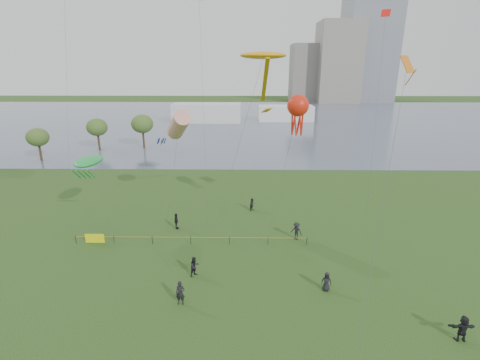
{
  "coord_description": "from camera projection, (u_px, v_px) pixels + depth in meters",
  "views": [
    {
      "loc": [
        0.42,
        -19.12,
        17.6
      ],
      "look_at": [
        0.0,
        10.0,
        8.0
      ],
      "focal_mm": 26.0,
      "sensor_mm": 36.0,
      "label": 1
    }
  ],
  "objects": [
    {
      "name": "building_low",
      "position": [
        307.0,
        73.0,
        178.4
      ],
      "size": [
        16.0,
        18.0,
        28.0
      ],
      "primitive_type": "cube",
      "color": "slate",
      "rests_on": "ground_plane"
    },
    {
      "name": "ground_plane",
      "position": [
        238.0,
        337.0,
        23.68
      ],
      "size": [
        400.0,
        400.0,
        0.0
      ],
      "primitive_type": "plane",
      "color": "#1D3A12"
    },
    {
      "name": "kite_creature",
      "position": [
        89.0,
        161.0,
        37.9
      ],
      "size": [
        5.34,
        7.65,
        8.17
      ],
      "rotation": [
        0.0,
        0.0,
        0.2
      ],
      "color": "#3F3F42"
    },
    {
      "name": "spectator_e",
      "position": [
        463.0,
        329.0,
        23.12
      ],
      "size": [
        1.77,
        0.58,
        1.9
      ],
      "primitive_type": "imported",
      "rotation": [
        0.0,
        0.0,
        3.13
      ],
      "color": "black",
      "rests_on": "ground_plane"
    },
    {
      "name": "spectator_d",
      "position": [
        326.0,
        282.0,
        28.36
      ],
      "size": [
        0.91,
        0.7,
        1.66
      ],
      "primitive_type": "imported",
      "rotation": [
        0.0,
        0.0,
        -0.23
      ],
      "color": "black",
      "rests_on": "ground_plane"
    },
    {
      "name": "lake",
      "position": [
        244.0,
        120.0,
        118.63
      ],
      "size": [
        400.0,
        120.0,
        0.08
      ],
      "primitive_type": "cube",
      "color": "slate",
      "rests_on": "ground_plane"
    },
    {
      "name": "spectator_g",
      "position": [
        252.0,
        204.0,
        44.19
      ],
      "size": [
        0.99,
        1.0,
        1.63
      ],
      "primitive_type": "imported",
      "rotation": [
        0.0,
        0.0,
        0.82
      ],
      "color": "black",
      "rests_on": "ground_plane"
    },
    {
      "name": "spectator_a",
      "position": [
        195.0,
        266.0,
        30.35
      ],
      "size": [
        1.1,
        1.12,
        1.82
      ],
      "primitive_type": "imported",
      "rotation": [
        0.0,
        0.0,
        0.86
      ],
      "color": "black",
      "rests_on": "ground_plane"
    },
    {
      "name": "spectator_f",
      "position": [
        180.0,
        293.0,
        26.69
      ],
      "size": [
        0.74,
        0.5,
        1.96
      ],
      "primitive_type": "imported",
      "rotation": [
        0.0,
        0.0,
        -0.05
      ],
      "color": "black",
      "rests_on": "ground_plane"
    },
    {
      "name": "fence",
      "position": [
        132.0,
        239.0,
        36.0
      ],
      "size": [
        24.07,
        0.07,
        1.05
      ],
      "color": "black",
      "rests_on": "ground_plane"
    },
    {
      "name": "kite_stingray",
      "position": [
        263.0,
        56.0,
        34.86
      ],
      "size": [
        7.6,
        9.95,
        18.97
      ],
      "rotation": [
        0.0,
        0.0,
        -0.18
      ],
      "color": "#3F3F42"
    },
    {
      "name": "spectator_c",
      "position": [
        176.0,
        221.0,
        39.15
      ],
      "size": [
        0.68,
        1.15,
        1.84
      ],
      "primitive_type": "imported",
      "rotation": [
        0.0,
        0.0,
        1.8
      ],
      "color": "black",
      "rests_on": "ground_plane"
    },
    {
      "name": "building_mid",
      "position": [
        338.0,
        63.0,
        170.94
      ],
      "size": [
        20.0,
        20.0,
        38.0
      ],
      "primitive_type": "cube",
      "color": "gray",
      "rests_on": "ground_plane"
    },
    {
      "name": "pavilion_right",
      "position": [
        286.0,
        113.0,
        115.77
      ],
      "size": [
        18.0,
        7.0,
        5.0
      ],
      "primitive_type": "cube",
      "color": "white",
      "rests_on": "ground_plane"
    },
    {
      "name": "kite_octopus",
      "position": [
        298.0,
        106.0,
        33.87
      ],
      "size": [
        4.11,
        4.49,
        14.98
      ],
      "rotation": [
        0.0,
        0.0,
        -0.41
      ],
      "color": "#3F3F42"
    },
    {
      "name": "kite_delta",
      "position": [
        406.0,
        77.0,
        27.29
      ],
      "size": [
        8.47,
        16.83,
        18.41
      ],
      "rotation": [
        0.0,
        0.0,
        -0.26
      ],
      "color": "#3F3F42"
    },
    {
      "name": "trees",
      "position": [
        68.0,
        130.0,
        69.94
      ],
      "size": [
        30.35,
        19.32,
        7.67
      ],
      "color": "#372619",
      "rests_on": "ground_plane"
    },
    {
      "name": "pavilion_left",
      "position": [
        207.0,
        113.0,
        113.11
      ],
      "size": [
        22.0,
        8.0,
        6.0
      ],
      "primitive_type": "cube",
      "color": "silver",
      "rests_on": "ground_plane"
    },
    {
      "name": "kite_windsock",
      "position": [
        179.0,
        125.0,
        39.24
      ],
      "size": [
        4.3,
        6.03,
        13.18
      ],
      "rotation": [
        0.0,
        0.0,
        0.01
      ],
      "color": "#3F3F42"
    },
    {
      "name": "spectator_b",
      "position": [
        296.0,
        231.0,
        36.75
      ],
      "size": [
        1.44,
        1.27,
        1.94
      ],
      "primitive_type": "imported",
      "rotation": [
        0.0,
        0.0,
        -0.55
      ],
      "color": "black",
      "rests_on": "ground_plane"
    }
  ]
}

